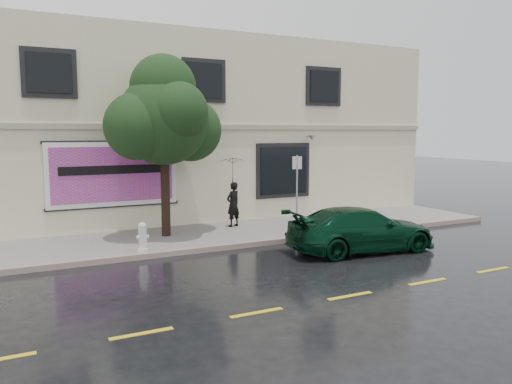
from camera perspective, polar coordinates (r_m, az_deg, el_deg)
name	(u,v)px	position (r m, az deg, el deg)	size (l,w,h in m)	color
ground	(271,258)	(13.70, 1.73, -7.59)	(90.00, 90.00, 0.00)	black
sidewalk	(224,234)	(16.54, -3.65, -4.81)	(20.00, 3.50, 0.15)	gray
curb	(247,245)	(14.98, -1.01, -6.03)	(20.00, 0.18, 0.16)	gray
road_marking	(350,296)	(10.88, 10.71, -11.57)	(19.00, 0.12, 0.01)	gold
building	(171,130)	(21.61, -9.73, 6.99)	(20.00, 8.12, 7.00)	beige
billboard	(114,174)	(16.93, -15.97, 1.98)	(4.30, 0.16, 2.20)	white
car	(361,229)	(14.69, 11.93, -4.20)	(1.94, 4.39, 1.28)	black
pedestrian	(233,204)	(17.32, -2.63, -1.41)	(0.57, 0.37, 1.55)	black
umbrella	(233,171)	(17.19, -2.65, 2.37)	(1.00, 1.00, 0.74)	black
street_tree	(164,120)	(15.80, -10.49, 8.08)	(2.82, 2.82, 5.07)	black
fire_hydrant	(143,237)	(14.15, -12.83, -5.04)	(0.33, 0.31, 0.81)	silver
sign_pole	(297,186)	(16.21, 4.70, 0.66)	(0.30, 0.11, 2.53)	#A0A4A9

